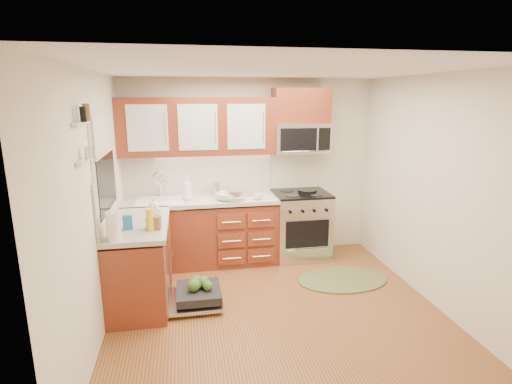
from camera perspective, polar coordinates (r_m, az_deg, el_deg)
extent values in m
plane|color=brown|center=(4.51, 2.96, -16.64)|extent=(3.50, 3.50, 0.00)
plane|color=white|center=(3.90, 3.42, 17.00)|extent=(3.50, 3.50, 0.00)
cube|color=silver|center=(5.70, -0.91, 3.30)|extent=(3.50, 0.04, 2.50)
cube|color=silver|center=(2.45, 12.88, -11.22)|extent=(3.50, 0.04, 2.50)
cube|color=silver|center=(4.01, -21.98, -2.11)|extent=(0.04, 3.50, 2.50)
cube|color=silver|center=(4.74, 24.22, -0.01)|extent=(0.04, 3.50, 2.50)
cube|color=maroon|center=(5.55, -7.80, -5.92)|extent=(2.05, 0.60, 0.85)
cube|color=maroon|center=(4.72, -16.22, -9.96)|extent=(0.60, 1.25, 0.85)
cube|color=#B1ABA1|center=(5.40, -7.96, -1.20)|extent=(2.07, 0.64, 0.05)
cube|color=#B1ABA1|center=(4.55, -16.48, -4.46)|extent=(0.64, 1.27, 0.05)
cube|color=#BCB7A9|center=(5.62, -8.19, 2.61)|extent=(2.05, 0.02, 0.57)
cube|color=#BCB7A9|center=(4.51, -20.47, -0.83)|extent=(0.02, 1.25, 0.57)
cube|color=maroon|center=(5.60, 6.41, 12.14)|extent=(0.76, 0.35, 0.47)
cube|color=white|center=(4.38, -20.92, 7.64)|extent=(0.02, 0.96, 0.40)
cube|color=white|center=(3.54, -23.75, 8.96)|extent=(0.04, 0.40, 0.03)
cube|color=white|center=(3.57, -23.29, 4.17)|extent=(0.04, 0.40, 0.03)
cylinder|color=black|center=(5.59, 7.36, 0.10)|extent=(0.34, 0.34, 0.05)
cylinder|color=silver|center=(5.25, -3.06, -0.48)|extent=(0.29, 0.29, 0.14)
cube|color=#9F7B48|center=(5.55, -2.09, -0.30)|extent=(0.32, 0.21, 0.02)
cylinder|color=silver|center=(5.53, -5.75, 0.42)|extent=(0.14, 0.14, 0.18)
cylinder|color=white|center=(4.01, -19.70, -4.64)|extent=(0.15, 0.15, 0.28)
cylinder|color=yellow|center=(4.21, -14.89, -3.83)|extent=(0.09, 0.09, 0.23)
cylinder|color=red|center=(4.12, -19.71, -4.65)|extent=(0.07, 0.07, 0.21)
cube|color=brown|center=(4.25, -14.38, -4.27)|extent=(0.15, 0.12, 0.14)
cube|color=teal|center=(4.31, -17.86, -4.15)|extent=(0.10, 0.06, 0.15)
imported|color=#999999|center=(5.24, -3.03, -0.93)|extent=(0.27, 0.27, 0.06)
imported|color=#999999|center=(5.28, -4.09, -0.64)|extent=(0.37, 0.37, 0.10)
imported|color=#999999|center=(5.28, 0.24, -0.62)|extent=(0.14, 0.14, 0.09)
imported|color=#999999|center=(5.32, -9.82, 0.56)|extent=(0.16, 0.17, 0.32)
imported|color=#999999|center=(4.59, -14.10, -2.65)|extent=(0.10, 0.10, 0.18)
imported|color=#999999|center=(4.93, -14.41, -1.67)|extent=(0.14, 0.14, 0.16)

